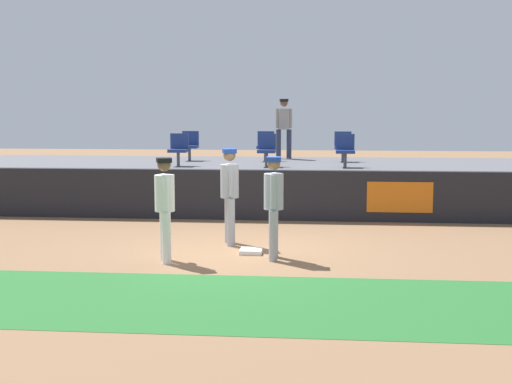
# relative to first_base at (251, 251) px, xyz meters

# --- Properties ---
(ground_plane) EXTENTS (60.00, 60.00, 0.00)m
(ground_plane) POSITION_rel_first_base_xyz_m (-0.20, 0.12, -0.04)
(ground_plane) COLOR #846042
(grass_foreground_strip) EXTENTS (18.00, 2.80, 0.01)m
(grass_foreground_strip) POSITION_rel_first_base_xyz_m (-0.20, -3.05, -0.04)
(grass_foreground_strip) COLOR #26662B
(grass_foreground_strip) RESTS_ON ground_plane
(first_base) EXTENTS (0.40, 0.40, 0.08)m
(first_base) POSITION_rel_first_base_xyz_m (0.00, 0.00, 0.00)
(first_base) COLOR white
(first_base) RESTS_ON ground_plane
(player_fielder_home) EXTENTS (0.44, 0.58, 1.79)m
(player_fielder_home) POSITION_rel_first_base_xyz_m (-1.40, -0.78, 0.99)
(player_fielder_home) COLOR white
(player_fielder_home) RESTS_ON ground_plane
(player_runner_visitor) EXTENTS (0.43, 0.51, 1.85)m
(player_runner_visitor) POSITION_rel_first_base_xyz_m (-0.49, 0.78, 1.03)
(player_runner_visitor) COLOR #9EA3AD
(player_runner_visitor) RESTS_ON ground_plane
(player_coach_visitor) EXTENTS (0.35, 0.50, 1.79)m
(player_coach_visitor) POSITION_rel_first_base_xyz_m (0.43, -0.41, 1.00)
(player_coach_visitor) COLOR #9EA3AD
(player_coach_visitor) RESTS_ON ground_plane
(field_wall) EXTENTS (18.00, 0.26, 1.18)m
(field_wall) POSITION_rel_first_base_xyz_m (-0.18, 3.70, 0.55)
(field_wall) COLOR black
(field_wall) RESTS_ON ground_plane
(bleacher_platform) EXTENTS (18.00, 4.80, 1.14)m
(bleacher_platform) POSITION_rel_first_base_xyz_m (-0.20, 6.27, 0.53)
(bleacher_platform) COLOR #59595E
(bleacher_platform) RESTS_ON ground_plane
(seat_front_center) EXTENTS (0.45, 0.44, 0.84)m
(seat_front_center) POSITION_rel_first_base_xyz_m (-0.10, 5.14, 1.57)
(seat_front_center) COLOR #4C4C51
(seat_front_center) RESTS_ON bleacher_platform
(seat_back_left) EXTENTS (0.47, 0.44, 0.84)m
(seat_back_left) POSITION_rel_first_base_xyz_m (-2.43, 6.94, 1.57)
(seat_back_left) COLOR #4C4C51
(seat_back_left) RESTS_ON bleacher_platform
(seat_back_right) EXTENTS (0.47, 0.44, 0.84)m
(seat_back_right) POSITION_rel_first_base_xyz_m (1.91, 6.94, 1.57)
(seat_back_right) COLOR #4C4C51
(seat_back_right) RESTS_ON bleacher_platform
(seat_front_right) EXTENTS (0.47, 0.44, 0.84)m
(seat_front_right) POSITION_rel_first_base_xyz_m (1.89, 5.14, 1.57)
(seat_front_right) COLOR #4C4C51
(seat_front_right) RESTS_ON bleacher_platform
(seat_back_center) EXTENTS (0.47, 0.44, 0.84)m
(seat_back_center) POSITION_rel_first_base_xyz_m (-0.26, 6.94, 1.57)
(seat_back_center) COLOR #4C4C51
(seat_back_center) RESTS_ON bleacher_platform
(seat_front_left) EXTENTS (0.47, 0.44, 0.84)m
(seat_front_left) POSITION_rel_first_base_xyz_m (-2.38, 5.14, 1.57)
(seat_front_left) COLOR #4C4C51
(seat_front_left) RESTS_ON bleacher_platform
(spectator_hooded) EXTENTS (0.49, 0.38, 1.76)m
(spectator_hooded) POSITION_rel_first_base_xyz_m (0.21, 7.91, 2.11)
(spectator_hooded) COLOR #33384C
(spectator_hooded) RESTS_ON bleacher_platform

